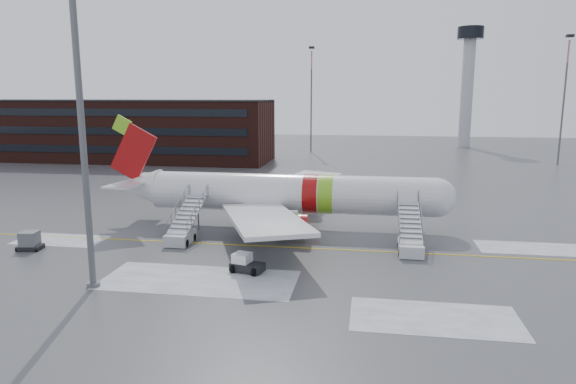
% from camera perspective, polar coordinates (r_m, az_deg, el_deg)
% --- Properties ---
extents(ground, '(260.00, 260.00, 0.00)m').
position_cam_1_polar(ground, '(46.00, 1.37, -5.87)').
color(ground, '#494C4F').
rests_on(ground, ground).
extents(airliner, '(35.03, 32.97, 11.18)m').
position_cam_1_polar(airliner, '(51.31, -0.70, -0.20)').
color(airliner, white).
rests_on(airliner, ground).
extents(airstair_fwd, '(2.05, 7.70, 3.48)m').
position_cam_1_polar(airstair_fwd, '(44.92, 13.41, -5.16)').
color(airstair_fwd, silver).
rests_on(airstair_fwd, ground).
extents(airstair_aft, '(2.05, 7.70, 3.48)m').
position_cam_1_polar(airstair_aft, '(47.73, -11.57, -4.15)').
color(airstair_aft, '#AFB2B7').
rests_on(airstair_aft, ground).
extents(pushback_tug, '(2.70, 2.28, 1.41)m').
position_cam_1_polar(pushback_tug, '(39.14, -4.75, -7.94)').
color(pushback_tug, black).
rests_on(pushback_tug, ground).
extents(uld_container, '(2.11, 1.67, 1.58)m').
position_cam_1_polar(uld_container, '(49.68, -26.77, -4.90)').
color(uld_container, black).
rests_on(uld_container, ground).
extents(light_mast_near, '(1.20, 1.20, 25.62)m').
position_cam_1_polar(light_mast_near, '(36.50, -22.18, 10.14)').
color(light_mast_near, '#595B60').
rests_on(light_mast_near, ground).
extents(terminal_building, '(62.00, 16.11, 12.30)m').
position_cam_1_polar(terminal_building, '(111.24, -18.30, 6.58)').
color(terminal_building, '#3F1E16').
rests_on(terminal_building, ground).
extents(control_tower, '(6.40, 6.40, 30.00)m').
position_cam_1_polar(control_tower, '(140.91, 19.38, 12.38)').
color(control_tower, '#B2B5BA').
rests_on(control_tower, ground).
extents(light_mast_far_ne, '(1.20, 1.20, 24.25)m').
position_cam_1_polar(light_mast_far_ne, '(111.73, 28.38, 9.79)').
color(light_mast_far_ne, '#595B60').
rests_on(light_mast_far_ne, ground).
extents(light_mast_far_n, '(1.20, 1.20, 24.25)m').
position_cam_1_polar(light_mast_far_n, '(122.50, 2.61, 11.00)').
color(light_mast_far_n, '#595B60').
rests_on(light_mast_far_n, ground).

